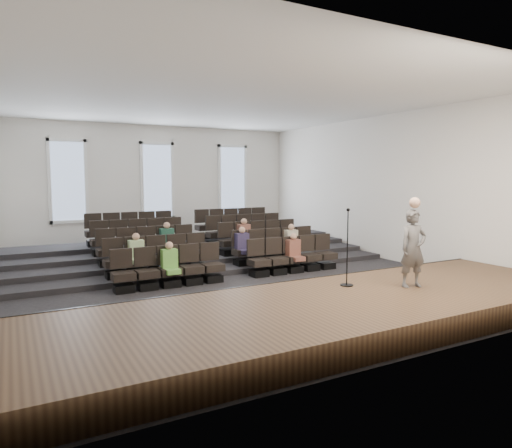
{
  "coord_description": "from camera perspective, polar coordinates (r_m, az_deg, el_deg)",
  "views": [
    {
      "loc": [
        -5.53,
        -11.94,
        2.86
      ],
      "look_at": [
        1.22,
        0.5,
        1.4
      ],
      "focal_mm": 32.0,
      "sensor_mm": 36.0,
      "label": 1
    }
  ],
  "objects": [
    {
      "name": "ground",
      "position": [
        13.47,
        -3.59,
        -6.38
      ],
      "size": [
        14.0,
        14.0,
        0.0
      ],
      "primitive_type": "plane",
      "color": "black",
      "rests_on": "ground"
    },
    {
      "name": "ceiling",
      "position": [
        13.34,
        -3.73,
        15.16
      ],
      "size": [
        12.0,
        14.0,
        0.02
      ],
      "primitive_type": "cube",
      "color": "white",
      "rests_on": "ground"
    },
    {
      "name": "wall_back",
      "position": [
        19.76,
        -12.27,
        4.71
      ],
      "size": [
        12.0,
        0.04,
        5.0
      ],
      "primitive_type": "cube",
      "color": "white",
      "rests_on": "ground"
    },
    {
      "name": "wall_front",
      "position": [
        7.41,
        19.82,
        2.77
      ],
      "size": [
        12.0,
        0.04,
        5.0
      ],
      "primitive_type": "cube",
      "color": "white",
      "rests_on": "ground"
    },
    {
      "name": "wall_right",
      "position": [
        16.62,
        15.6,
        4.43
      ],
      "size": [
        0.04,
        14.0,
        5.0
      ],
      "primitive_type": "cube",
      "color": "white",
      "rests_on": "ground"
    },
    {
      "name": "stage",
      "position": [
        9.18,
        10.19,
        -10.72
      ],
      "size": [
        11.8,
        3.6,
        0.5
      ],
      "primitive_type": "cube",
      "color": "#503822",
      "rests_on": "ground"
    },
    {
      "name": "stage_lip",
      "position": [
        10.56,
        4.12,
        -8.43
      ],
      "size": [
        11.8,
        0.06,
        0.52
      ],
      "primitive_type": "cube",
      "color": "black",
      "rests_on": "ground"
    },
    {
      "name": "risers",
      "position": [
        16.31,
        -8.29,
        -3.57
      ],
      "size": [
        11.8,
        4.8,
        0.6
      ],
      "color": "black",
      "rests_on": "ground"
    },
    {
      "name": "seating_rows",
      "position": [
        14.74,
        -6.13,
        -2.65
      ],
      "size": [
        6.8,
        4.7,
        1.67
      ],
      "color": "black",
      "rests_on": "ground"
    },
    {
      "name": "windows",
      "position": [
        19.69,
        -12.23,
        5.29
      ],
      "size": [
        8.44,
        0.1,
        3.24
      ],
      "color": "white",
      "rests_on": "wall_back"
    },
    {
      "name": "audience",
      "position": [
        13.77,
        -4.01,
        -2.6
      ],
      "size": [
        5.45,
        2.64,
        1.1
      ],
      "color": "#6BB347",
      "rests_on": "seating_rows"
    },
    {
      "name": "speaker",
      "position": [
        10.34,
        19.05,
        -2.91
      ],
      "size": [
        0.68,
        0.52,
        1.67
      ],
      "primitive_type": "imported",
      "rotation": [
        0.0,
        0.0,
        -0.21
      ],
      "color": "#565351",
      "rests_on": "stage"
    },
    {
      "name": "mic_stand",
      "position": [
        10.13,
        11.31,
        -4.78
      ],
      "size": [
        0.28,
        0.28,
        1.7
      ],
      "color": "black",
      "rests_on": "stage"
    }
  ]
}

